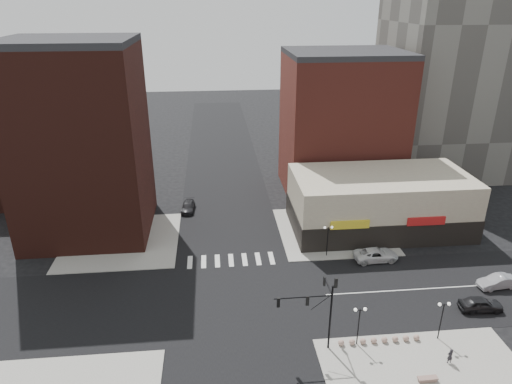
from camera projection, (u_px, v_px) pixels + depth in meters
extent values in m
plane|color=black|center=(236.00, 300.00, 49.44)|extent=(240.00, 240.00, 0.00)
cube|color=black|center=(236.00, 300.00, 49.44)|extent=(200.00, 14.00, 0.02)
cube|color=black|center=(236.00, 300.00, 49.44)|extent=(14.00, 200.00, 0.02)
cube|color=gray|center=(122.00, 241.00, 61.37)|extent=(15.00, 15.00, 0.12)
cube|color=gray|center=(333.00, 231.00, 63.98)|extent=(15.00, 15.00, 0.12)
cube|color=#3C1913|center=(81.00, 144.00, 59.70)|extent=(16.00, 15.00, 25.00)
cube|color=#3C1913|center=(30.00, 156.00, 75.27)|extent=(20.00, 18.00, 12.00)
cube|color=maroon|center=(341.00, 126.00, 73.77)|extent=(18.00, 15.00, 22.00)
cube|color=#B9B093|center=(379.00, 202.00, 63.46)|extent=(24.00, 12.00, 8.00)
cube|color=black|center=(378.00, 217.00, 64.37)|extent=(24.20, 12.20, 3.40)
cylinder|color=black|center=(330.00, 318.00, 41.30)|extent=(0.18, 0.18, 7.00)
cylinder|color=black|center=(303.00, 297.00, 40.08)|extent=(5.20, 0.11, 0.11)
cylinder|color=black|center=(321.00, 303.00, 40.50)|extent=(1.72, 0.06, 1.46)
cylinder|color=black|center=(328.00, 286.00, 41.69)|extent=(0.11, 3.00, 0.11)
cube|color=black|center=(278.00, 302.00, 40.04)|extent=(0.28, 0.18, 0.95)
sphere|color=red|center=(278.00, 300.00, 39.92)|extent=(0.16, 0.16, 0.16)
cube|color=black|center=(307.00, 301.00, 40.27)|extent=(0.28, 0.18, 0.95)
sphere|color=red|center=(308.00, 298.00, 40.16)|extent=(0.16, 0.16, 0.16)
cube|color=black|center=(324.00, 281.00, 43.03)|extent=(0.18, 0.28, 0.95)
sphere|color=red|center=(325.00, 279.00, 42.91)|extent=(0.16, 0.16, 0.16)
cube|color=black|center=(336.00, 283.00, 39.82)|extent=(0.28, 0.18, 0.95)
sphere|color=red|center=(336.00, 280.00, 39.70)|extent=(0.16, 0.16, 0.16)
cylinder|color=black|center=(358.00, 327.00, 42.28)|extent=(0.11, 0.11, 4.00)
cylinder|color=black|center=(360.00, 310.00, 41.53)|extent=(0.90, 0.06, 0.06)
sphere|color=white|center=(355.00, 310.00, 41.45)|extent=(0.32, 0.32, 0.32)
sphere|color=white|center=(365.00, 309.00, 41.53)|extent=(0.32, 0.32, 0.32)
cylinder|color=black|center=(441.00, 321.00, 43.00)|extent=(0.11, 0.11, 4.00)
cylinder|color=black|center=(444.00, 305.00, 42.25)|extent=(0.90, 0.06, 0.06)
sphere|color=white|center=(440.00, 304.00, 42.17)|extent=(0.32, 0.32, 0.32)
sphere|color=white|center=(449.00, 304.00, 42.25)|extent=(0.32, 0.32, 0.32)
cylinder|color=black|center=(327.00, 242.00, 57.00)|extent=(0.11, 0.11, 4.00)
cylinder|color=black|center=(328.00, 228.00, 56.25)|extent=(0.90, 0.06, 0.06)
sphere|color=white|center=(325.00, 228.00, 56.17)|extent=(0.32, 0.32, 0.32)
sphere|color=white|center=(332.00, 227.00, 56.25)|extent=(0.32, 0.32, 0.32)
sphere|color=#9E7A6D|center=(341.00, 343.00, 42.83)|extent=(0.57, 0.57, 0.57)
sphere|color=#9E7A6D|center=(352.00, 342.00, 42.92)|extent=(0.57, 0.57, 0.57)
sphere|color=#9E7A6D|center=(363.00, 341.00, 43.01)|extent=(0.57, 0.57, 0.57)
sphere|color=#9E7A6D|center=(374.00, 340.00, 43.11)|extent=(0.57, 0.57, 0.57)
sphere|color=#9E7A6D|center=(384.00, 340.00, 43.20)|extent=(0.57, 0.57, 0.57)
sphere|color=#9E7A6D|center=(395.00, 339.00, 43.30)|extent=(0.57, 0.57, 0.57)
sphere|color=#9E7A6D|center=(406.00, 338.00, 43.39)|extent=(0.57, 0.57, 0.57)
sphere|color=#9E7A6D|center=(416.00, 337.00, 43.49)|extent=(0.57, 0.57, 0.57)
imported|color=silver|center=(376.00, 255.00, 56.69)|extent=(5.60, 2.76, 1.53)
imported|color=black|center=(481.00, 304.00, 47.62)|extent=(4.55, 2.06, 1.52)
imported|color=#A0A0A5|center=(498.00, 282.00, 51.38)|extent=(4.62, 2.03, 1.48)
imported|color=black|center=(188.00, 207.00, 69.84)|extent=(2.19, 4.69, 1.32)
imported|color=#242126|center=(450.00, 356.00, 40.59)|extent=(0.61, 0.45, 1.54)
cube|color=#8A6B5F|center=(427.00, 380.00, 38.87)|extent=(1.54, 0.46, 0.29)
cube|color=#8A6B5F|center=(428.00, 378.00, 38.79)|extent=(1.74, 0.56, 0.12)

